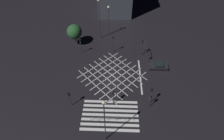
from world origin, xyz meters
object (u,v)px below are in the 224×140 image
at_px(traffic_light_median_north, 113,41).
at_px(traffic_light_se_main, 150,99).
at_px(street_lamp_east, 99,11).
at_px(traffic_light_nw_cross, 81,43).
at_px(traffic_light_sw_cross, 69,96).
at_px(street_tree_near, 74,32).
at_px(street_lamp_west, 109,13).
at_px(traffic_light_ne_cross, 145,49).
at_px(traffic_light_median_south, 113,94).
at_px(street_lamp_far, 104,117).
at_px(waiting_car, 158,66).
at_px(traffic_light_se_cross, 151,93).
at_px(traffic_light_ne_main, 142,44).

distance_m(traffic_light_median_north, traffic_light_se_main, 16.49).
bearing_deg(street_lamp_east, traffic_light_nw_cross, -121.81).
bearing_deg(street_lamp_east, traffic_light_sw_cross, -99.61).
distance_m(traffic_light_se_main, street_tree_near, 24.10).
xyz_separation_m(traffic_light_nw_cross, street_lamp_west, (6.06, 7.55, 3.57)).
height_order(traffic_light_ne_cross, traffic_light_median_north, traffic_light_median_north).
relative_size(traffic_light_median_north, traffic_light_se_main, 1.31).
distance_m(traffic_light_median_south, traffic_light_sw_cross, 7.49).
xyz_separation_m(traffic_light_median_north, street_lamp_west, (-1.28, 7.08, 3.13)).
bearing_deg(traffic_light_median_south, traffic_light_sw_cross, 94.18).
relative_size(street_lamp_west, street_lamp_far, 0.81).
bearing_deg(traffic_light_sw_cross, waiting_car, -59.56).
bearing_deg(traffic_light_se_main, traffic_light_se_cross, -96.41).
height_order(traffic_light_sw_cross, street_tree_near, street_tree_near).
bearing_deg(traffic_light_sw_cross, traffic_light_median_south, -85.82).
xyz_separation_m(traffic_light_se_cross, traffic_light_ne_main, (-0.31, 13.65, -0.05)).
xyz_separation_m(traffic_light_se_cross, street_lamp_west, (-8.15, 21.36, 3.15)).
relative_size(street_lamp_west, street_tree_near, 1.52).
bearing_deg(traffic_light_median_north, traffic_light_nw_cross, -86.29).
distance_m(traffic_light_nw_cross, traffic_light_median_south, 16.05).
xyz_separation_m(traffic_light_nw_cross, traffic_light_median_south, (7.86, -13.99, -0.13)).
bearing_deg(street_lamp_east, traffic_light_ne_main, -33.00).
bearing_deg(traffic_light_se_cross, street_lamp_far, 132.73).
bearing_deg(street_lamp_west, traffic_light_ne_cross, -47.96).
xyz_separation_m(traffic_light_nw_cross, traffic_light_ne_cross, (14.46, -1.76, 0.03)).
height_order(traffic_light_median_south, traffic_light_se_main, traffic_light_median_south).
relative_size(traffic_light_ne_cross, traffic_light_sw_cross, 1.05).
distance_m(traffic_light_nw_cross, traffic_light_median_north, 7.37).
xyz_separation_m(street_lamp_east, street_lamp_west, (2.14, 1.23, -1.13)).
xyz_separation_m(traffic_light_ne_main, street_lamp_east, (-9.99, 6.49, 4.33)).
relative_size(traffic_light_nw_cross, traffic_light_sw_cross, 1.07).
bearing_deg(traffic_light_se_cross, traffic_light_median_south, 91.59).
bearing_deg(street_lamp_west, traffic_light_median_north, -79.73).
bearing_deg(traffic_light_se_cross, waiting_car, -18.61).
height_order(traffic_light_median_north, traffic_light_sw_cross, traffic_light_median_north).
relative_size(traffic_light_ne_cross, traffic_light_se_main, 1.10).
bearing_deg(street_lamp_far, traffic_light_se_main, 39.87).
xyz_separation_m(traffic_light_nw_cross, traffic_light_ne_main, (13.90, -0.17, 0.38)).
height_order(traffic_light_ne_main, traffic_light_se_main, traffic_light_ne_main).
distance_m(traffic_light_nw_cross, traffic_light_ne_cross, 14.56).
bearing_deg(street_tree_near, street_lamp_east, 26.49).
height_order(traffic_light_se_cross, traffic_light_sw_cross, traffic_light_se_cross).
height_order(traffic_light_nw_cross, street_tree_near, street_tree_near).
distance_m(traffic_light_sw_cross, street_lamp_west, 23.11).
distance_m(traffic_light_median_north, street_lamp_west, 7.84).
xyz_separation_m(street_lamp_far, waiting_car, (10.43, 15.99, -5.99)).
xyz_separation_m(traffic_light_nw_cross, waiting_car, (17.32, -4.58, -2.17)).
xyz_separation_m(street_lamp_east, waiting_car, (13.40, -10.90, -6.87)).
bearing_deg(traffic_light_ne_cross, street_lamp_east, -127.47).
bearing_deg(traffic_light_median_north, street_lamp_west, -169.73).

